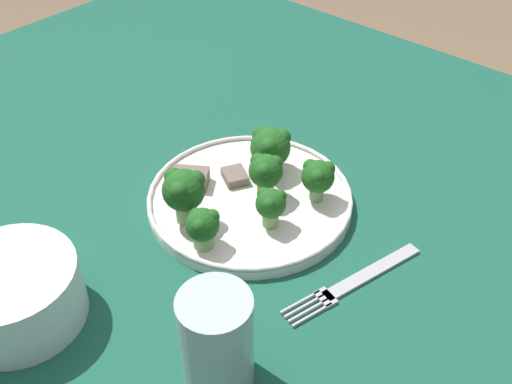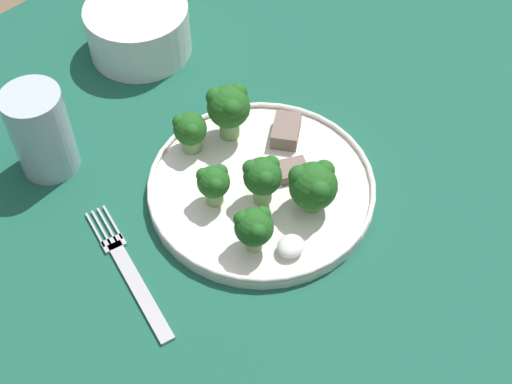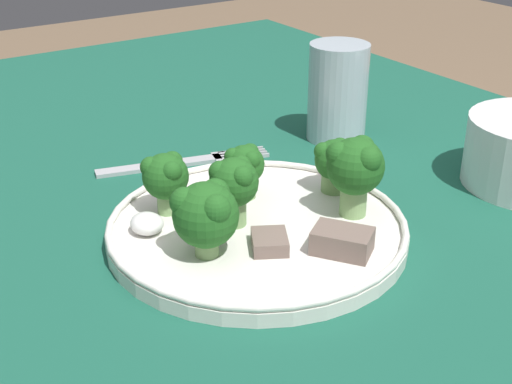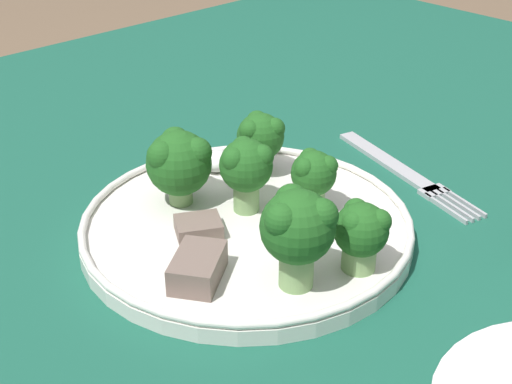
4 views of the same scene
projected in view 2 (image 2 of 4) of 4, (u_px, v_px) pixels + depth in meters
name	position (u px, v px, depth m)	size (l,w,h in m)	color
table	(271.00, 251.00, 0.85)	(1.35, 1.01, 0.72)	#195642
dinner_plate	(261.00, 187.00, 0.79)	(0.25, 0.25, 0.02)	white
fork	(130.00, 272.00, 0.73)	(0.07, 0.18, 0.00)	#B2B2B7
cream_bowl	(139.00, 31.00, 0.92)	(0.13, 0.13, 0.07)	white
drinking_glass	(42.00, 135.00, 0.79)	(0.07, 0.07, 0.11)	#B2C1CC
broccoli_floret_near_rim_left	(190.00, 130.00, 0.80)	(0.04, 0.04, 0.05)	#7FA866
broccoli_floret_center_left	(214.00, 183.00, 0.75)	(0.04, 0.04, 0.05)	#7FA866
broccoli_floret_back_left	(229.00, 107.00, 0.80)	(0.05, 0.05, 0.07)	#7FA866
broccoli_floret_front_left	(254.00, 227.00, 0.71)	(0.04, 0.04, 0.05)	#7FA866
broccoli_floret_center_back	(313.00, 185.00, 0.74)	(0.05, 0.05, 0.06)	#7FA866
broccoli_floret_mid_cluster	(263.00, 177.00, 0.75)	(0.04, 0.04, 0.06)	#7FA866
meat_slice_front_slice	(286.00, 131.00, 0.83)	(0.05, 0.05, 0.02)	#756056
meat_slice_middle_slice	(292.00, 170.00, 0.79)	(0.04, 0.04, 0.01)	#756056
sauce_dollop	(291.00, 246.00, 0.73)	(0.03, 0.03, 0.02)	white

